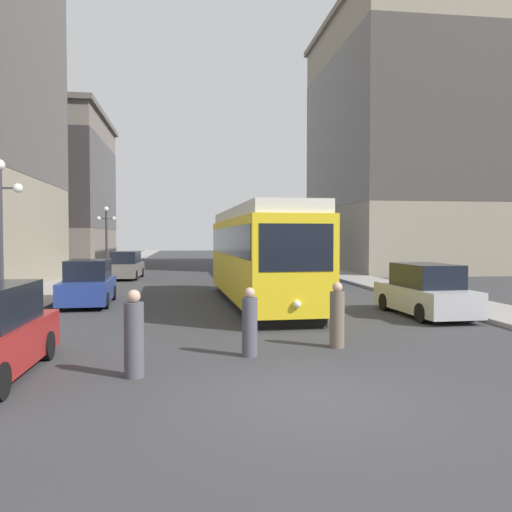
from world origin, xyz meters
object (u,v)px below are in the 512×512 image
Objects in this scene: lamp_post_left_near at (0,213)px; lamp_post_left_far at (106,229)px; pedestrian_on_sidewalk at (250,324)px; parked_car_left_mid at (88,284)px; transit_bus at (285,249)px; parked_car_right_far at (425,292)px; pedestrian_crossing_far at (337,317)px; streetcar at (259,253)px; parked_car_left_near at (126,266)px; pedestrian_crossing_near at (134,337)px.

lamp_post_left_far is at bearing 90.00° from lamp_post_left_near.
parked_car_left_mid is at bearing 175.43° from pedestrian_on_sidewalk.
pedestrian_on_sidewalk is (-5.04, -21.81, -1.21)m from transit_bus.
lamp_post_left_near reaches higher than parked_car_right_far.
pedestrian_crossing_far is 2.37m from pedestrian_on_sidewalk.
lamp_post_left_near is at bearing 107.26° from pedestrian_crossing_far.
streetcar is at bearing -9.33° from parked_car_left_mid.
pedestrian_crossing_far is 0.33× the size of lamp_post_left_far.
streetcar is at bearing 137.90° from pedestrian_on_sidewalk.
parked_car_left_near is (-6.89, 14.20, -1.26)m from streetcar.
parked_car_left_mid and parked_car_right_far have the same top height.
lamp_post_left_near is at bearing -160.27° from streetcar.
lamp_post_left_near is (-9.56, 5.00, 2.75)m from pedestrian_crossing_far.
pedestrian_on_sidewalk is at bearing 36.00° from parked_car_right_far.
streetcar is 6.69m from parked_car_right_far.
lamp_post_left_far reaches higher than parked_car_right_far.
lamp_post_left_near is (-14.10, 0.36, 2.66)m from parked_car_right_far.
pedestrian_crossing_near is (2.93, -11.51, -0.04)m from parked_car_left_mid.
lamp_post_left_far reaches higher than pedestrian_crossing_near.
parked_car_left_mid is at bearing 66.52° from lamp_post_left_near.
pedestrian_on_sidewalk is (-1.50, -9.19, -1.36)m from streetcar.
streetcar reaches higher than pedestrian_crossing_near.
lamp_post_left_near is at bearing -90.00° from lamp_post_left_far.
pedestrian_crossing_far is (7.66, -22.72, -0.09)m from parked_car_left_near.
parked_car_right_far is 2.73× the size of pedestrian_crossing_near.
pedestrian_on_sidewalk is (2.46, 1.47, -0.06)m from pedestrian_crossing_near.
lamp_post_left_near reaches higher than parked_car_left_near.
parked_car_right_far is 6.48m from pedestrian_crossing_far.
parked_car_left_near is 18.02m from lamp_post_left_near.
transit_bus is 22.41m from pedestrian_on_sidewalk.
transit_bus is 2.56× the size of parked_car_left_near.
parked_car_left_mid is 0.97× the size of lamp_post_left_far.
transit_bus is at bearing 37.40° from pedestrian_crossing_far.
pedestrian_crossing_far is at bearing -68.57° from parked_car_left_near.
parked_car_left_near is 21.81m from parked_car_right_far.
lamp_post_left_far is (0.00, 22.25, -0.11)m from lamp_post_left_near.
pedestrian_crossing_far is at bearing -86.95° from streetcar.
parked_car_right_far is at bearing -64.98° from pedestrian_crossing_near.
pedestrian_crossing_far is at bearing -27.59° from lamp_post_left_near.
streetcar is 13.10m from transit_bus.
transit_bus reaches higher than parked_car_left_mid.
parked_car_left_near is 1.06× the size of parked_car_left_mid.
parked_car_right_far is at bearing -23.54° from parked_car_left_mid.
parked_car_left_near and parked_car_right_far have the same top height.
parked_car_left_near is 1.07× the size of parked_car_right_far.
pedestrian_crossing_far is at bearing -53.05° from parked_car_left_mid.
streetcar is at bearing 50.01° from pedestrian_crossing_far.
streetcar is at bearing -64.85° from lamp_post_left_far.
pedestrian_crossing_far is 1.02× the size of pedestrian_on_sidewalk.
transit_bus is 20.37m from lamp_post_left_near.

